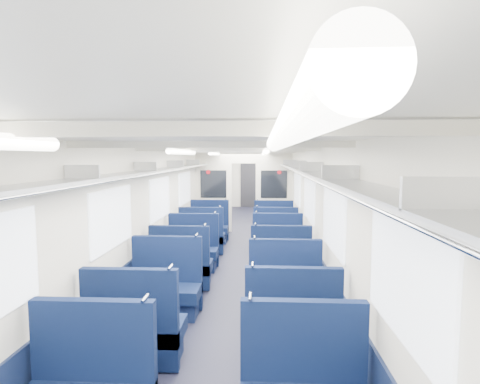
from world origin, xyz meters
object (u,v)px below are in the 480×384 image
seat_9 (292,331)px  seat_15 (278,251)px  end_door (249,184)px  seat_19 (274,230)px  seat_13 (280,267)px  seat_14 (193,252)px  seat_8 (135,333)px  seat_10 (165,290)px  seat_18 (209,229)px  seat_11 (286,295)px  seat_16 (202,239)px  seat_12 (181,268)px  bulkhead (244,190)px  seat_17 (275,239)px

seat_9 → seat_15: same height
end_door → seat_19: end_door is taller
seat_13 → seat_14: bearing=150.2°
seat_8 → seat_19: size_ratio=1.00×
seat_10 → seat_18: same height
seat_9 → seat_11: (0.00, 1.04, 0.00)m
seat_16 → seat_19: (1.66, 1.12, 0.00)m
end_door → seat_12: bearing=-94.6°
seat_12 → seat_19: size_ratio=1.00×
end_door → seat_8: 12.74m
seat_8 → seat_9: same height
seat_13 → seat_9: bearing=-90.0°
bulkhead → seat_17: bearing=-71.4°
end_door → seat_10: bearing=-94.2°
end_door → seat_18: end_door is taller
seat_16 → seat_12: bearing=-90.0°
seat_8 → seat_18: same height
seat_12 → seat_13: (1.66, 0.12, 0.00)m
seat_14 → bulkhead: bearing=77.6°
seat_11 → seat_19: bearing=90.0°
end_door → seat_11: bearing=-85.9°
seat_12 → seat_8: bearing=-90.0°
seat_10 → seat_14: size_ratio=1.00×
seat_16 → seat_17: (1.66, 0.10, 0.00)m
seat_10 → seat_8: bearing=-90.0°
seat_12 → seat_18: size_ratio=1.00×
bulkhead → seat_17: (0.83, -2.47, -0.89)m
end_door → seat_14: 9.32m
seat_9 → seat_18: bearing=106.3°
seat_15 → seat_16: 1.97m
seat_12 → seat_18: (0.00, 3.44, 0.00)m
end_door → seat_8: (-0.83, -12.70, -0.66)m
seat_18 → end_door: bearing=83.1°
seat_18 → seat_13: bearing=-63.4°
seat_8 → seat_13: bearing=56.2°
seat_10 → seat_17: bearing=64.2°
seat_10 → seat_16: size_ratio=1.00×
seat_17 → seat_8: bearing=-109.4°
seat_15 → seat_18: 2.79m
end_door → seat_13: 10.27m
seat_11 → seat_9: bearing=-90.0°
end_door → seat_9: 12.61m
seat_12 → seat_13: same height
seat_9 → seat_14: (-1.66, 3.30, 0.00)m
seat_9 → seat_12: same height
seat_9 → seat_19: size_ratio=1.00×
bulkhead → seat_9: (0.83, -7.06, -0.89)m
end_door → seat_19: 7.03m
seat_17 → seat_19: bearing=90.0°
seat_10 → seat_15: size_ratio=1.00×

